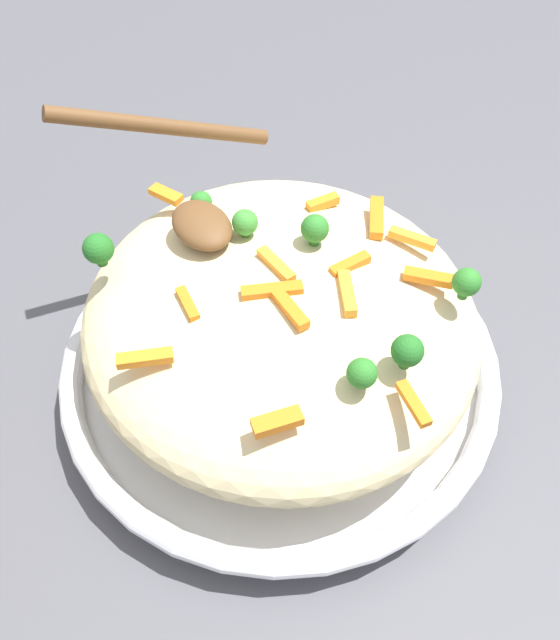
{
  "coord_description": "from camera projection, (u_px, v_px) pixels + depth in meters",
  "views": [
    {
      "loc": [
        0.26,
        -0.17,
        0.46
      ],
      "look_at": [
        0.0,
        0.0,
        0.08
      ],
      "focal_mm": 36.48,
      "sensor_mm": 36.0,
      "label": 1
    }
  ],
  "objects": [
    {
      "name": "ground_plane",
      "position": [
        280.0,
        379.0,
        0.55
      ],
      "size": [
        2.4,
        2.4,
        0.0
      ],
      "primitive_type": "plane",
      "color": "#4C4C51"
    },
    {
      "name": "serving_bowl",
      "position": [
        280.0,
        364.0,
        0.53
      ],
      "size": [
        0.35,
        0.35,
        0.04
      ],
      "color": "silver",
      "rests_on": "ground_plane"
    },
    {
      "name": "pasta_mound",
      "position": [
        280.0,
        317.0,
        0.49
      ],
      "size": [
        0.3,
        0.29,
        0.1
      ],
      "primitive_type": "ellipsoid",
      "color": "beige",
      "rests_on": "serving_bowl"
    },
    {
      "name": "carrot_piece_0",
      "position": [
        429.0,
        277.0,
        0.45
      ],
      "size": [
        0.03,
        0.03,
        0.01
      ],
      "primitive_type": "cube",
      "rotation": [
        0.0,
        0.0,
        3.89
      ],
      "color": "orange",
      "rests_on": "pasta_mound"
    },
    {
      "name": "carrot_piece_1",
      "position": [
        347.0,
        293.0,
        0.44
      ],
      "size": [
        0.04,
        0.02,
        0.01
      ],
      "primitive_type": "cube",
      "rotation": [
        0.0,
        0.0,
        5.8
      ],
      "color": "orange",
      "rests_on": "pasta_mound"
    },
    {
      "name": "carrot_piece_2",
      "position": [
        412.0,
        238.0,
        0.48
      ],
      "size": [
        0.03,
        0.02,
        0.01
      ],
      "primitive_type": "cube",
      "rotation": [
        0.0,
        0.0,
        0.53
      ],
      "color": "orange",
      "rests_on": "pasta_mound"
    },
    {
      "name": "carrot_piece_3",
      "position": [
        350.0,
        265.0,
        0.46
      ],
      "size": [
        0.01,
        0.03,
        0.01
      ],
      "primitive_type": "cube",
      "rotation": [
        0.0,
        0.0,
        1.59
      ],
      "color": "orange",
      "rests_on": "pasta_mound"
    },
    {
      "name": "carrot_piece_4",
      "position": [
        277.0,
        422.0,
        0.38
      ],
      "size": [
        0.02,
        0.03,
        0.01
      ],
      "primitive_type": "cube",
      "rotation": [
        0.0,
        0.0,
        1.34
      ],
      "color": "orange",
      "rests_on": "pasta_mound"
    },
    {
      "name": "carrot_piece_5",
      "position": [
        290.0,
        309.0,
        0.43
      ],
      "size": [
        0.04,
        0.01,
        0.01
      ],
      "primitive_type": "cube",
      "rotation": [
        0.0,
        0.0,
        6.28
      ],
      "color": "orange",
      "rests_on": "pasta_mound"
    },
    {
      "name": "carrot_piece_6",
      "position": [
        413.0,
        403.0,
        0.39
      ],
      "size": [
        0.03,
        0.01,
        0.01
      ],
      "primitive_type": "cube",
      "rotation": [
        0.0,
        0.0,
        6.1
      ],
      "color": "orange",
      "rests_on": "pasta_mound"
    },
    {
      "name": "carrot_piece_7",
      "position": [
        323.0,
        203.0,
        0.5
      ],
      "size": [
        0.01,
        0.03,
        0.01
      ],
      "primitive_type": "cube",
      "rotation": [
        0.0,
        0.0,
        1.49
      ],
      "color": "orange",
      "rests_on": "pasta_mound"
    },
    {
      "name": "carrot_piece_8",
      "position": [
        145.0,
        358.0,
        0.41
      ],
      "size": [
        0.02,
        0.04,
        0.01
      ],
      "primitive_type": "cube",
      "rotation": [
        0.0,
        0.0,
        4.31
      ],
      "color": "orange",
      "rests_on": "pasta_mound"
    },
    {
      "name": "carrot_piece_9",
      "position": [
        166.0,
        194.0,
        0.51
      ],
      "size": [
        0.03,
        0.02,
        0.01
      ],
      "primitive_type": "cube",
      "rotation": [
        0.0,
        0.0,
        3.56
      ],
      "color": "orange",
      "rests_on": "pasta_mound"
    },
    {
      "name": "carrot_piece_10",
      "position": [
        282.0,
        262.0,
        0.45
      ],
      "size": [
        0.04,
        0.01,
        0.01
      ],
      "primitive_type": "cube",
      "rotation": [
        0.0,
        0.0,
        3.22
      ],
      "color": "orange",
      "rests_on": "pasta_mound"
    },
    {
      "name": "carrot_piece_11",
      "position": [
        188.0,
        304.0,
        0.44
      ],
      "size": [
        0.03,
        0.01,
        0.01
      ],
      "primitive_type": "cube",
      "rotation": [
        0.0,
        0.0,
        3.02
      ],
      "color": "orange",
      "rests_on": "pasta_mound"
    },
    {
      "name": "carrot_piece_12",
      "position": [
        272.0,
        291.0,
        0.44
      ],
      "size": [
        0.03,
        0.04,
        0.01
      ],
      "primitive_type": "cube",
      "rotation": [
        0.0,
        0.0,
        1.15
      ],
      "color": "orange",
      "rests_on": "pasta_mound"
    },
    {
      "name": "carrot_piece_13",
      "position": [
        377.0,
        218.0,
        0.49
      ],
      "size": [
        0.04,
        0.03,
        0.01
      ],
      "primitive_type": "cube",
      "rotation": [
        0.0,
        0.0,
        5.62
      ],
      "color": "orange",
      "rests_on": "pasta_mound"
    },
    {
      "name": "broccoli_floret_0",
      "position": [
        201.0,
        203.0,
        0.49
      ],
      "size": [
        0.02,
        0.02,
        0.02
      ],
      "color": "#296820",
      "rests_on": "pasta_mound"
    },
    {
      "name": "broccoli_floret_1",
      "position": [
        243.0,
        224.0,
        0.47
      ],
      "size": [
        0.02,
        0.02,
        0.02
      ],
      "color": "#377928",
      "rests_on": "pasta_mound"
    },
    {
      "name": "broccoli_floret_2",
      "position": [
        315.0,
        229.0,
        0.46
      ],
      "size": [
        0.02,
        0.02,
        0.03
      ],
      "color": "#296820",
      "rests_on": "pasta_mound"
    },
    {
      "name": "broccoli_floret_3",
      "position": [
        466.0,
        283.0,
        0.44
      ],
      "size": [
        0.02,
        0.02,
        0.02
      ],
      "color": "#296820",
      "rests_on": "pasta_mound"
    },
    {
      "name": "broccoli_floret_4",
      "position": [
        362.0,
        373.0,
        0.39
      ],
      "size": [
        0.02,
        0.02,
        0.02
      ],
      "color": "#296820",
      "rests_on": "pasta_mound"
    },
    {
      "name": "broccoli_floret_5",
      "position": [
        98.0,
        249.0,
        0.46
      ],
      "size": [
        0.02,
        0.02,
        0.03
      ],
      "color": "#205B1C",
      "rests_on": "pasta_mound"
    },
    {
      "name": "broccoli_floret_6",
      "position": [
        407.0,
        351.0,
        0.4
      ],
      "size": [
        0.02,
        0.02,
        0.03
      ],
      "color": "#205B1C",
      "rests_on": "pasta_mound"
    },
    {
      "name": "serving_spoon",
      "position": [
        187.0,
        186.0,
        0.48
      ],
      "size": [
        0.13,
        0.17,
        0.08
      ],
      "color": "brown",
      "rests_on": "pasta_mound"
    }
  ]
}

